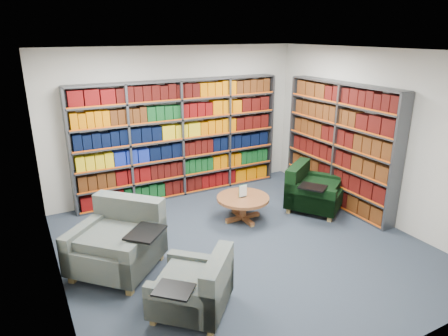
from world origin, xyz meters
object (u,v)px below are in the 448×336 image
chair_teal_left (120,242)px  coffee_table (243,202)px  chair_teal_front (197,289)px  chair_green_right (311,192)px

chair_teal_left → coffee_table: chair_teal_left is taller
chair_teal_front → coffee_table: bearing=47.3°
chair_teal_left → chair_teal_front: 1.43m
chair_green_right → chair_teal_front: 3.36m
chair_teal_front → chair_teal_left: bearing=111.5°
chair_teal_left → chair_teal_front: chair_teal_left is taller
chair_teal_left → chair_green_right: chair_teal_left is taller
chair_green_right → coffee_table: size_ratio=1.39×
chair_teal_left → chair_teal_front: size_ratio=1.26×
chair_teal_left → coffee_table: (2.18, 0.46, -0.04)m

